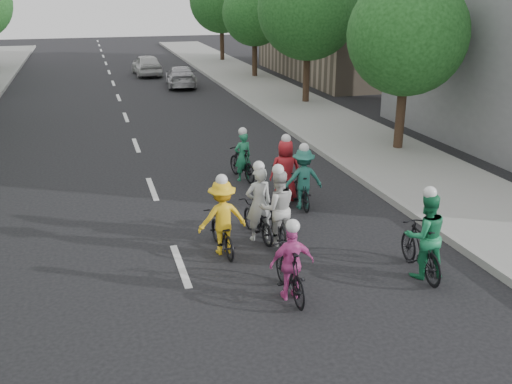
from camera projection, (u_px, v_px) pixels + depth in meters
name	position (u px, v px, depth m)	size (l,w,h in m)	color
ground	(181.00, 266.00, 11.86)	(120.00, 120.00, 0.00)	black
sidewalk_right	(337.00, 129.00, 22.99)	(4.00, 80.00, 0.15)	gray
curb_right	(292.00, 132.00, 22.46)	(0.18, 80.00, 0.18)	#999993
bldg_se	(365.00, 12.00, 36.42)	(10.00, 14.00, 8.00)	gray
tree_r_0	(407.00, 35.00, 18.81)	(4.00, 4.00, 5.97)	black
tree_r_1	(308.00, 9.00, 26.75)	(4.80, 4.80, 6.93)	black
tree_r_2	(255.00, 13.00, 35.06)	(4.00, 4.00, 5.97)	black
tree_r_3	(221.00, 1.00, 43.00)	(4.80, 4.80, 6.93)	black
cyclist_0	(258.00, 214.00, 12.97)	(0.75, 1.67, 1.87)	black
cyclist_1	(423.00, 242.00, 11.26)	(0.92, 1.83, 1.90)	black
cyclist_2	(222.00, 223.00, 12.28)	(1.10, 1.64, 1.80)	black
cyclist_3	(291.00, 268.00, 10.49)	(0.85, 1.66, 1.58)	black
cyclist_4	(285.00, 177.00, 15.35)	(0.91, 1.69, 1.85)	black
cyclist_5	(242.00, 161.00, 17.00)	(0.77, 1.69, 1.62)	black
cyclist_6	(277.00, 215.00, 12.71)	(0.88, 1.89, 1.88)	black
cyclist_7	(303.00, 183.00, 14.79)	(1.08, 1.52, 1.75)	black
follow_car_lead	(181.00, 76.00, 33.11)	(1.65, 4.07, 1.18)	#A7A7AB
follow_car_trail	(147.00, 65.00, 37.34)	(1.61, 4.01, 1.37)	silver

